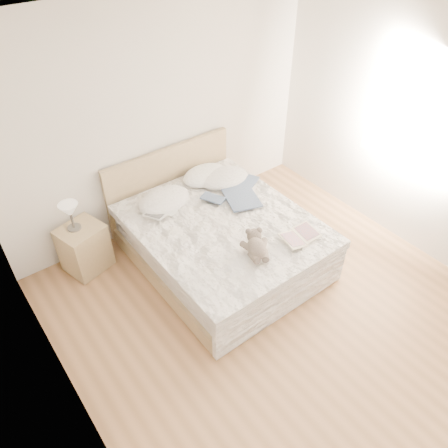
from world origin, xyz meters
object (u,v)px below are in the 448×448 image
(nightstand, at_px, (85,248))
(table_lamp, at_px, (70,211))
(bed, at_px, (219,238))
(photo_book, at_px, (161,213))
(teddy_bear, at_px, (257,253))
(childrens_book, at_px, (300,236))

(nightstand, distance_m, table_lamp, 0.51)
(bed, height_order, nightstand, bed)
(nightstand, bearing_deg, table_lamp, 132.51)
(photo_book, bearing_deg, nightstand, 124.62)
(table_lamp, height_order, photo_book, table_lamp)
(photo_book, distance_m, teddy_bear, 1.20)
(table_lamp, distance_m, childrens_book, 2.39)
(table_lamp, xyz_separation_m, photo_book, (0.83, -0.41, -0.16))
(nightstand, bearing_deg, bed, -31.94)
(bed, bearing_deg, childrens_book, -59.51)
(photo_book, bearing_deg, bed, -71.76)
(nightstand, xyz_separation_m, photo_book, (0.80, -0.37, 0.35))
(bed, relative_size, table_lamp, 6.71)
(childrens_book, xyz_separation_m, teddy_bear, (-0.53, 0.06, 0.02))
(nightstand, distance_m, teddy_bear, 1.96)
(photo_book, height_order, teddy_bear, teddy_bear)
(bed, height_order, childrens_book, bed)
(nightstand, bearing_deg, photo_book, -25.15)
(teddy_bear, bearing_deg, bed, 108.49)
(nightstand, xyz_separation_m, teddy_bear, (1.20, -1.50, 0.37))
(table_lamp, distance_m, teddy_bear, 1.98)
(childrens_book, bearing_deg, bed, 129.19)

